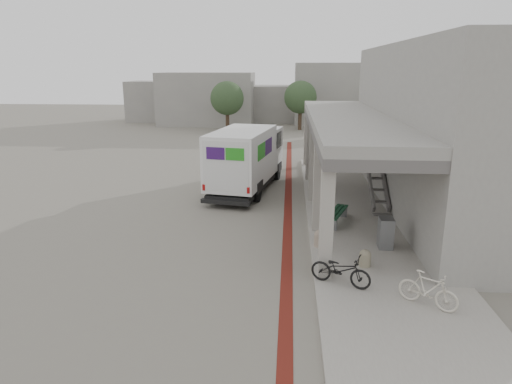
# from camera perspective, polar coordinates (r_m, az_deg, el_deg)

# --- Properties ---
(ground) EXTENTS (120.00, 120.00, 0.00)m
(ground) POSITION_cam_1_polar(r_m,az_deg,el_deg) (17.01, 0.57, -5.41)
(ground) COLOR slate
(ground) RESTS_ON ground
(bike_lane_stripe) EXTENTS (0.35, 40.00, 0.01)m
(bike_lane_stripe) POSITION_cam_1_polar(r_m,az_deg,el_deg) (18.86, 4.00, -3.32)
(bike_lane_stripe) COLOR #5C1A12
(bike_lane_stripe) RESTS_ON ground
(sidewalk) EXTENTS (4.40, 28.00, 0.12)m
(sidewalk) POSITION_cam_1_polar(r_m,az_deg,el_deg) (17.22, 14.04, -5.41)
(sidewalk) COLOR gray
(sidewalk) RESTS_ON ground
(transit_building) EXTENTS (7.60, 17.00, 7.00)m
(transit_building) POSITION_cam_1_polar(r_m,az_deg,el_deg) (21.36, 20.20, 7.34)
(transit_building) COLOR gray
(transit_building) RESTS_ON ground
(distant_backdrop) EXTENTS (28.00, 10.00, 6.50)m
(distant_backdrop) POSITION_cam_1_polar(r_m,az_deg,el_deg) (52.01, -0.03, 11.65)
(distant_backdrop) COLOR gray
(distant_backdrop) RESTS_ON ground
(tree_left) EXTENTS (3.20, 3.20, 4.80)m
(tree_left) POSITION_cam_1_polar(r_m,az_deg,el_deg) (44.38, -3.63, 11.60)
(tree_left) COLOR #38281C
(tree_left) RESTS_ON ground
(tree_mid) EXTENTS (3.20, 3.20, 4.80)m
(tree_mid) POSITION_cam_1_polar(r_m,az_deg,el_deg) (45.98, 5.57, 11.69)
(tree_mid) COLOR #38281C
(tree_mid) RESTS_ON ground
(tree_right) EXTENTS (3.20, 3.20, 4.80)m
(tree_right) POSITION_cam_1_polar(r_m,az_deg,el_deg) (45.86, 15.84, 11.19)
(tree_right) COLOR #38281C
(tree_right) RESTS_ON ground
(fedex_truck) EXTENTS (3.49, 7.65, 3.14)m
(fedex_truck) POSITION_cam_1_polar(r_m,az_deg,el_deg) (22.89, -1.14, 4.36)
(fedex_truck) COLOR black
(fedex_truck) RESTS_ON ground
(bench) EXTENTS (1.09, 2.09, 0.48)m
(bench) POSITION_cam_1_polar(r_m,az_deg,el_deg) (18.11, 10.07, -2.79)
(bench) COLOR slate
(bench) RESTS_ON sidewalk
(bollard_near) EXTENTS (0.36, 0.36, 0.54)m
(bollard_near) POSITION_cam_1_polar(r_m,az_deg,el_deg) (14.48, 13.46, -8.01)
(bollard_near) COLOR gray
(bollard_near) RESTS_ON sidewalk
(bollard_far) EXTENTS (0.40, 0.40, 0.59)m
(bollard_far) POSITION_cam_1_polar(r_m,az_deg,el_deg) (15.73, 7.98, -5.70)
(bollard_far) COLOR gray
(bollard_far) RESTS_ON sidewalk
(utility_cabinet) EXTENTS (0.48, 0.63, 1.03)m
(utility_cabinet) POSITION_cam_1_polar(r_m,az_deg,el_deg) (16.02, 15.90, -4.93)
(utility_cabinet) COLOR slate
(utility_cabinet) RESTS_ON sidewalk
(bicycle_black) EXTENTS (1.83, 1.26, 0.91)m
(bicycle_black) POSITION_cam_1_polar(r_m,az_deg,el_deg) (13.09, 10.54, -9.52)
(bicycle_black) COLOR black
(bicycle_black) RESTS_ON sidewalk
(bicycle_cream) EXTENTS (1.51, 1.26, 0.93)m
(bicycle_cream) POSITION_cam_1_polar(r_m,az_deg,el_deg) (12.58, 20.72, -11.34)
(bicycle_cream) COLOR beige
(bicycle_cream) RESTS_ON sidewalk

